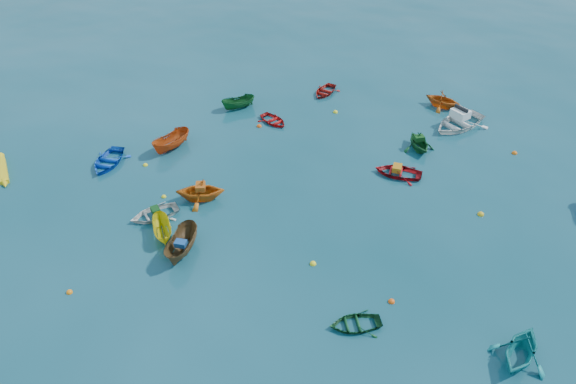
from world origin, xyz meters
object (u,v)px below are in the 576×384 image
Objects in this scene: dinghy_blue_sw at (108,164)px; motorboat_white at (458,126)px; kayak_yellow at (3,172)px; dinghy_white_near at (155,216)px.

dinghy_blue_sw is 0.74× the size of motorboat_white.
dinghy_blue_sw is 0.89× the size of kayak_yellow.
kayak_yellow is (-4.90, -4.55, 0.00)m from dinghy_blue_sw.
dinghy_blue_sw is at bearing -114.73° from motorboat_white.
motorboat_white is at bearing 22.05° from dinghy_blue_sw.
dinghy_white_near is (6.52, -2.16, 0.00)m from dinghy_blue_sw.
kayak_yellow is 0.83× the size of motorboat_white.
dinghy_white_near is 0.77× the size of kayak_yellow.
kayak_yellow is at bearing -161.01° from dinghy_blue_sw.
motorboat_white reaches higher than kayak_yellow.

